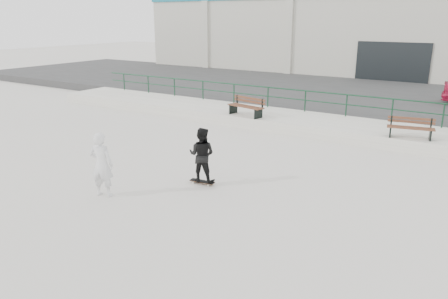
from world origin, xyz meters
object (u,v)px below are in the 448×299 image
Objects in this scene: bench_right at (411,128)px; skateboard at (202,182)px; seated_skater at (102,165)px; bench_left at (247,107)px; standing_skater at (202,155)px.

skateboard is at bearing -134.87° from bench_right.
skateboard is at bearing -146.35° from seated_skater.
standing_skater is at bearing -58.29° from bench_left.
bench_right is at bearing -141.85° from seated_skater.
skateboard is (-4.56, -7.06, -0.81)m from bench_right.
seated_skater reaches higher than skateboard.
seated_skater is at bearing -135.58° from skateboard.
seated_skater is (0.72, -9.33, 0.00)m from bench_left.
bench_left is at bearing 103.05° from skateboard.
skateboard is at bearing 101.76° from standing_skater.
bench_left is at bearing -103.01° from seated_skater.
standing_skater is (-0.00, 0.00, 0.85)m from skateboard.
seated_skater is at bearing -73.57° from bench_left.
seated_skater is (-1.81, -2.25, 0.85)m from skateboard.
bench_left is at bearing 167.81° from bench_right.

